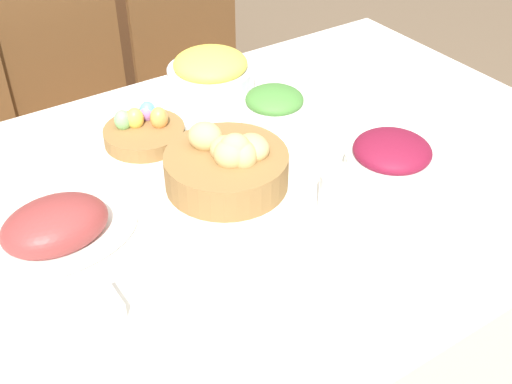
# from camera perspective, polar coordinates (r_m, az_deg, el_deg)

# --- Properties ---
(dining_table) EXTENTS (1.65, 1.06, 0.78)m
(dining_table) POSITION_cam_1_polar(r_m,az_deg,el_deg) (1.58, -1.52, -10.94)
(dining_table) COLOR silver
(dining_table) RESTS_ON ground
(chair_far_right) EXTENTS (0.45, 0.45, 0.98)m
(chair_far_right) POSITION_cam_1_polar(r_m,az_deg,el_deg) (2.30, -4.48, 10.19)
(chair_far_right) COLOR brown
(chair_far_right) RESTS_ON ground
(chair_far_center) EXTENTS (0.43, 0.43, 0.98)m
(chair_far_center) POSITION_cam_1_polar(r_m,az_deg,el_deg) (2.14, -15.21, 6.79)
(chair_far_center) COLOR brown
(chair_far_center) RESTS_ON ground
(sideboard) EXTENTS (1.31, 0.44, 0.89)m
(sideboard) POSITION_cam_1_polar(r_m,az_deg,el_deg) (3.13, -16.60, 14.66)
(sideboard) COLOR #4C2D19
(sideboard) RESTS_ON ground
(bread_basket) EXTENTS (0.25, 0.25, 0.13)m
(bread_basket) POSITION_cam_1_polar(r_m,az_deg,el_deg) (1.30, -2.52, 2.48)
(bread_basket) COLOR olive
(bread_basket) RESTS_ON dining_table
(egg_basket) EXTENTS (0.18, 0.18, 0.08)m
(egg_basket) POSITION_cam_1_polar(r_m,az_deg,el_deg) (1.47, -9.91, 5.41)
(egg_basket) COLOR olive
(egg_basket) RESTS_ON dining_table
(ham_platter) EXTENTS (0.31, 0.21, 0.09)m
(ham_platter) POSITION_cam_1_polar(r_m,az_deg,el_deg) (1.23, -17.38, -3.02)
(ham_platter) COLOR white
(ham_platter) RESTS_ON dining_table
(pineapple_bowl) EXTENTS (0.22, 0.22, 0.11)m
(pineapple_bowl) POSITION_cam_1_polar(r_m,az_deg,el_deg) (1.65, -4.05, 10.49)
(pineapple_bowl) COLOR silver
(pineapple_bowl) RESTS_ON dining_table
(beet_salad_bowl) EXTENTS (0.19, 0.19, 0.10)m
(beet_salad_bowl) POSITION_cam_1_polar(r_m,az_deg,el_deg) (1.35, 11.90, 2.81)
(beet_salad_bowl) COLOR white
(beet_salad_bowl) RESTS_ON dining_table
(green_salad_bowl) EXTENTS (0.16, 0.16, 0.09)m
(green_salad_bowl) POSITION_cam_1_polar(r_m,az_deg,el_deg) (1.51, 1.63, 7.51)
(green_salad_bowl) COLOR white
(green_salad_bowl) RESTS_ON dining_table
(dinner_plate) EXTENTS (0.27, 0.27, 0.01)m
(dinner_plate) POSITION_cam_1_polar(r_m,az_deg,el_deg) (1.06, 3.57, -10.67)
(dinner_plate) COLOR white
(dinner_plate) RESTS_ON dining_table
(fork) EXTENTS (0.02, 0.16, 0.00)m
(fork) POSITION_cam_1_polar(r_m,az_deg,el_deg) (1.00, -4.17, -14.57)
(fork) COLOR silver
(fork) RESTS_ON dining_table
(knife) EXTENTS (0.02, 0.16, 0.00)m
(knife) POSITION_cam_1_polar(r_m,az_deg,el_deg) (1.14, 10.20, -7.25)
(knife) COLOR silver
(knife) RESTS_ON dining_table
(spoon) EXTENTS (0.02, 0.16, 0.00)m
(spoon) POSITION_cam_1_polar(r_m,az_deg,el_deg) (1.15, 11.31, -6.64)
(spoon) COLOR silver
(spoon) RESTS_ON dining_table
(drinking_cup) EXTENTS (0.08, 0.08, 0.09)m
(drinking_cup) POSITION_cam_1_polar(r_m,az_deg,el_deg) (1.24, 7.39, 0.01)
(drinking_cup) COLOR silver
(drinking_cup) RESTS_ON dining_table
(butter_dish) EXTENTS (0.11, 0.07, 0.03)m
(butter_dish) POSITION_cam_1_polar(r_m,az_deg,el_deg) (1.08, -14.79, -10.32)
(butter_dish) COLOR white
(butter_dish) RESTS_ON dining_table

